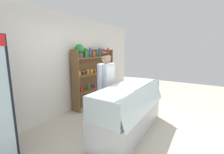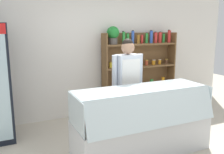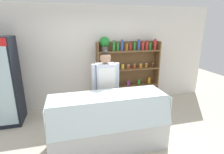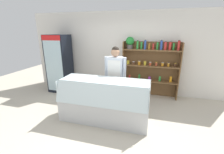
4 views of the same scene
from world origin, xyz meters
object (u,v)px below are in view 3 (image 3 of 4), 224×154
at_px(deli_display_case, 108,131).
at_px(drinks_fridge, 1,82).
at_px(shelving_unit, 126,67).
at_px(shop_clerk, 106,84).

bearing_deg(deli_display_case, drinks_fridge, 146.29).
xyz_separation_m(shelving_unit, deli_display_case, (-0.91, -1.74, -0.77)).
bearing_deg(shop_clerk, deli_display_case, -98.94).
xyz_separation_m(shelving_unit, shop_clerk, (-0.81, -1.09, -0.07)).
bearing_deg(deli_display_case, shop_clerk, 81.06).
height_order(drinks_fridge, deli_display_case, drinks_fridge).
distance_m(shelving_unit, deli_display_case, 2.11).
height_order(drinks_fridge, shelving_unit, drinks_fridge).
bearing_deg(shop_clerk, drinks_fridge, 161.15).
relative_size(drinks_fridge, shop_clerk, 1.15).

